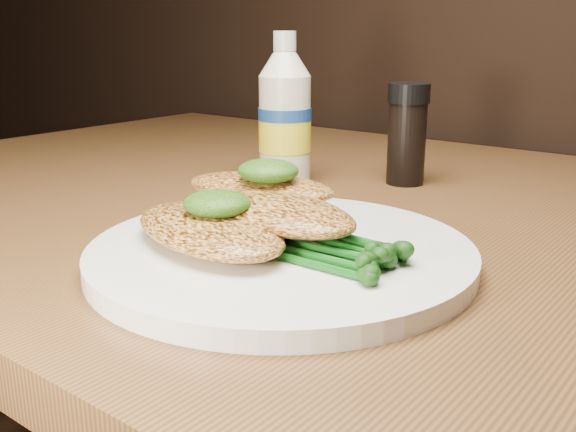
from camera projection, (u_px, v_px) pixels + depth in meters
The scene contains 9 objects.
plate at pixel (281, 254), 0.50m from camera, with size 0.29×0.29×0.02m, color white.
chicken_front at pixel (209, 230), 0.50m from camera, with size 0.16×0.08×0.03m, color gold.
chicken_mid at pixel (272, 210), 0.52m from camera, with size 0.16×0.08×0.03m, color gold.
chicken_back at pixel (260, 187), 0.56m from camera, with size 0.14×0.07×0.02m, color gold.
pesto_front at pixel (217, 204), 0.49m from camera, with size 0.05×0.05×0.02m, color #0E3207.
pesto_back at pixel (268, 171), 0.55m from camera, with size 0.05×0.05×0.02m, color #0E3207.
broccolini_bundle at pixel (331, 241), 0.47m from camera, with size 0.15×0.11×0.02m, color #125515, non-canonical shape.
mayo_bottle at pixel (285, 109), 0.74m from camera, with size 0.06×0.06×0.17m, color #ECE7C8, non-canonical shape.
pepper_grinder at pixel (407, 134), 0.75m from camera, with size 0.05×0.05×0.11m, color black, non-canonical shape.
Camera 1 is at (0.40, 0.49, 0.93)m, focal length 41.10 mm.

